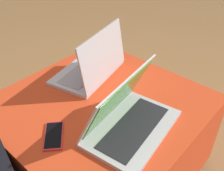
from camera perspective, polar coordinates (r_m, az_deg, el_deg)
ground_plane at (r=1.46m, az=-1.98°, el=-17.60°), size 14.00×14.00×0.00m
ottoman at (r=1.28m, az=-2.20°, el=-11.47°), size 0.81×0.80×0.46m
laptop_near at (r=0.98m, az=3.44°, el=-7.04°), size 0.40×0.28×0.23m
laptop_far at (r=1.27m, az=-4.29°, el=4.21°), size 0.40×0.30×0.24m
cell_phone at (r=1.00m, az=-12.57°, el=-10.57°), size 0.14×0.15×0.01m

